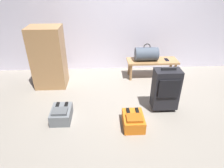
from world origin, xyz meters
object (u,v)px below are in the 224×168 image
object	(u,v)px
bench	(152,63)
suitcase_upright_charcoal	(166,89)
cell_phone	(167,60)
duffel_bag_slate	(146,54)
backpack_grey	(61,114)
side_cabinet	(49,58)
backpack_orange	(133,120)

from	to	relation	value
bench	suitcase_upright_charcoal	bearing A→B (deg)	-93.14
bench	cell_phone	world-z (taller)	cell_phone
bench	duffel_bag_slate	xyz separation A→B (m)	(-0.13, 0.00, 0.19)
suitcase_upright_charcoal	backpack_grey	xyz separation A→B (m)	(-1.54, -0.17, -0.27)
bench	side_cabinet	size ratio (longest dim) A/B	0.91
backpack_orange	side_cabinet	bearing A→B (deg)	137.58
suitcase_upright_charcoal	backpack_orange	size ratio (longest dim) A/B	1.87
cell_phone	bench	bearing A→B (deg)	179.61
backpack_orange	side_cabinet	size ratio (longest dim) A/B	0.35
suitcase_upright_charcoal	side_cabinet	world-z (taller)	side_cabinet
suitcase_upright_charcoal	backpack_grey	world-z (taller)	suitcase_upright_charcoal
duffel_bag_slate	cell_phone	bearing A→B (deg)	-0.27
bench	side_cabinet	world-z (taller)	side_cabinet
duffel_bag_slate	side_cabinet	world-z (taller)	side_cabinet
backpack_grey	bench	bearing A→B (deg)	38.79
bench	backpack_grey	world-z (taller)	bench
duffel_bag_slate	cell_phone	size ratio (longest dim) A/B	3.06
suitcase_upright_charcoal	backpack_orange	xyz separation A→B (m)	(-0.53, -0.37, -0.27)
cell_phone	backpack_orange	world-z (taller)	cell_phone
backpack_grey	side_cabinet	bearing A→B (deg)	108.66
backpack_grey	side_cabinet	size ratio (longest dim) A/B	0.35
suitcase_upright_charcoal	backpack_orange	world-z (taller)	suitcase_upright_charcoal
backpack_grey	side_cabinet	world-z (taller)	side_cabinet
suitcase_upright_charcoal	backpack_orange	bearing A→B (deg)	-144.88
backpack_grey	backpack_orange	world-z (taller)	same
suitcase_upright_charcoal	side_cabinet	distance (m)	2.10
bench	suitcase_upright_charcoal	world-z (taller)	suitcase_upright_charcoal
duffel_bag_slate	suitcase_upright_charcoal	distance (m)	1.13
side_cabinet	backpack_grey	bearing A→B (deg)	-71.34
bench	side_cabinet	bearing A→B (deg)	-173.26
suitcase_upright_charcoal	side_cabinet	bearing A→B (deg)	155.02
bench	backpack_grey	size ratio (longest dim) A/B	2.63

